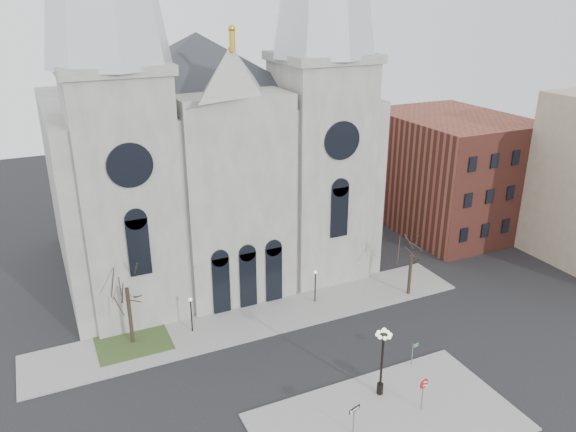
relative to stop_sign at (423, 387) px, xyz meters
name	(u,v)px	position (x,y,z in m)	size (l,w,h in m)	color
ground	(315,392)	(-5.86, 4.93, -2.01)	(160.00, 160.00, 0.00)	black
sidewalk_near	(388,422)	(-2.86, -0.07, -1.94)	(18.00, 10.00, 0.14)	gray
sidewalk_far	(259,319)	(-5.86, 15.93, -1.94)	(40.00, 6.00, 0.14)	gray
grass_patch	(133,342)	(-16.86, 16.93, -1.92)	(6.00, 5.00, 0.18)	#2E421C
cathedral	(208,94)	(-5.86, 27.78, 16.47)	(33.00, 26.66, 54.00)	gray
bg_building_brick	(449,172)	(24.14, 26.93, 4.99)	(14.00, 18.00, 14.00)	brown
tree_left	(126,284)	(-16.86, 16.93, 3.58)	(3.20, 3.20, 7.50)	black
tree_right	(412,253)	(9.14, 13.93, 2.46)	(3.20, 3.20, 6.00)	black
ped_lamp_left	(191,309)	(-11.86, 16.43, 0.32)	(0.32, 0.32, 3.26)	black
ped_lamp_right	(315,281)	(0.14, 16.43, 0.32)	(0.32, 0.32, 3.26)	black
stop_sign	(423,387)	(0.00, 0.00, 0.00)	(0.92, 0.29, 2.63)	slate
globe_lamp	(383,353)	(-1.74, 2.60, 1.64)	(1.59, 1.59, 5.58)	black
one_way_sign	(354,415)	(-5.60, -0.03, -0.35)	(0.96, 0.31, 2.26)	slate
street_name_sign	(413,352)	(2.53, 4.44, -0.69)	(0.62, 0.15, 1.95)	slate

